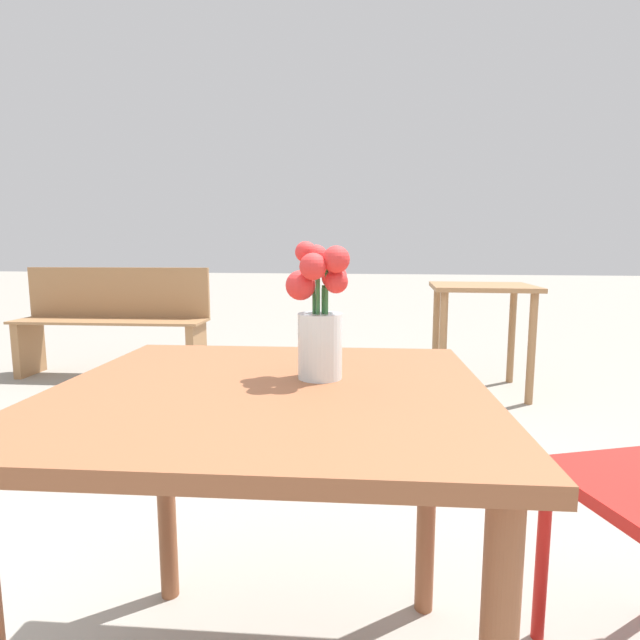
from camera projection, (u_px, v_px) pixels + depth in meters
table_front at (271, 438)px, 1.00m from camera, size 0.90×0.85×0.72m
flower_vase at (320, 320)px, 1.02m from camera, size 0.13×0.14×0.28m
bench_near at (114, 318)px, 3.95m from camera, size 1.51×0.46×0.85m
table_back at (481, 306)px, 3.45m from camera, size 0.68×0.67×0.75m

